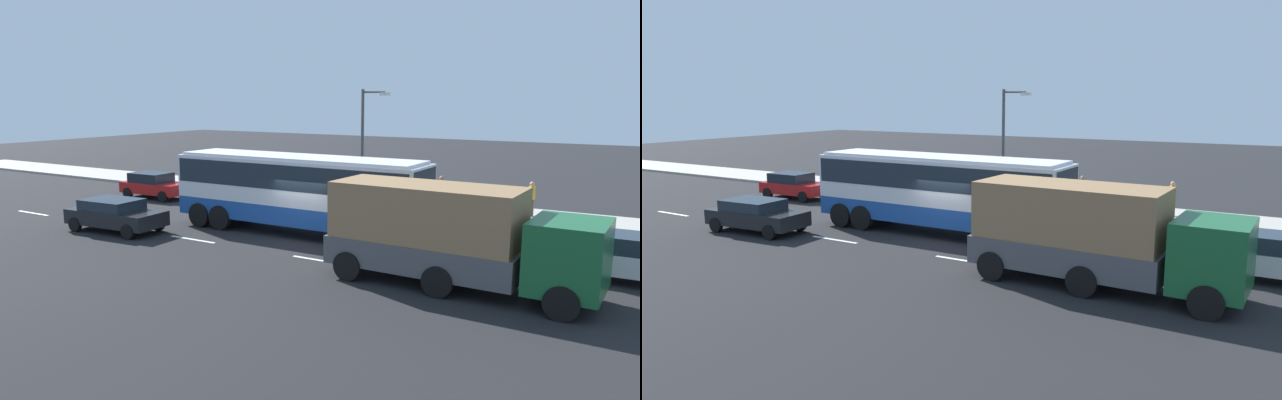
{
  "view_description": "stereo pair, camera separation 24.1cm",
  "coord_description": "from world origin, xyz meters",
  "views": [
    {
      "loc": [
        12.79,
        -20.19,
        5.89
      ],
      "look_at": [
        -0.08,
        1.23,
        1.49
      ],
      "focal_mm": 33.16,
      "sensor_mm": 36.0,
      "label": 1
    },
    {
      "loc": [
        12.58,
        -20.31,
        5.89
      ],
      "look_at": [
        -0.08,
        1.23,
        1.49
      ],
      "focal_mm": 33.16,
      "sensor_mm": 36.0,
      "label": 2
    }
  ],
  "objects": [
    {
      "name": "lane_centreline",
      "position": [
        -4.15,
        -2.39,
        0.0
      ],
      "size": [
        22.96,
        0.16,
        0.01
      ],
      "color": "white",
      "rests_on": "ground_plane"
    },
    {
      "name": "pedestrian_at_crossing",
      "position": [
        7.09,
        9.12,
        1.13
      ],
      "size": [
        0.32,
        0.32,
        1.7
      ],
      "rotation": [
        0.0,
        0.0,
        5.62
      ],
      "color": "brown",
      "rests_on": "sidewalk_curb"
    },
    {
      "name": "coach_bus",
      "position": [
        -0.97,
        0.83,
        2.1
      ],
      "size": [
        11.54,
        2.73,
        3.38
      ],
      "rotation": [
        0.0,
        0.0,
        0.0
      ],
      "color": "#1E4C9E",
      "rests_on": "ground_plane"
    },
    {
      "name": "ground_plane",
      "position": [
        0.0,
        0.0,
        0.0
      ],
      "size": [
        120.0,
        120.0,
        0.0
      ],
      "primitive_type": "plane",
      "color": "black"
    },
    {
      "name": "sidewalk_curb",
      "position": [
        0.0,
        9.29,
        0.07
      ],
      "size": [
        80.0,
        4.0,
        0.15
      ],
      "primitive_type": "cube",
      "color": "#A8A399",
      "rests_on": "ground_plane"
    },
    {
      "name": "pedestrian_near_curb",
      "position": [
        2.8,
        8.46,
        1.17
      ],
      "size": [
        0.32,
        0.32,
        1.76
      ],
      "rotation": [
        0.0,
        0.0,
        2.85
      ],
      "color": "black",
      "rests_on": "sidewalk_curb"
    },
    {
      "name": "car_black_sedan",
      "position": [
        -8.1,
        -2.97,
        0.77
      ],
      "size": [
        4.55,
        2.25,
        1.42
      ],
      "rotation": [
        0.0,
        0.0,
        0.06
      ],
      "color": "black",
      "rests_on": "ground_plane"
    },
    {
      "name": "car_silver_hatch",
      "position": [
        11.79,
        0.61,
        0.81
      ],
      "size": [
        4.69,
        1.91,
        1.54
      ],
      "rotation": [
        0.0,
        0.0,
        0.01
      ],
      "color": "silver",
      "rests_on": "ground_plane"
    },
    {
      "name": "car_red_compact",
      "position": [
        -13.13,
        4.08,
        0.79
      ],
      "size": [
        4.08,
        2.03,
        1.49
      ],
      "rotation": [
        0.0,
        0.0,
        0.04
      ],
      "color": "#B21919",
      "rests_on": "ground_plane"
    },
    {
      "name": "cargo_truck",
      "position": [
        7.14,
        -2.86,
        1.7
      ],
      "size": [
        8.39,
        2.8,
        3.17
      ],
      "rotation": [
        0.0,
        0.0,
        -0.03
      ],
      "color": "#19592D",
      "rests_on": "ground_plane"
    },
    {
      "name": "street_lamp",
      "position": [
        -1.11,
        7.54,
        3.68
      ],
      "size": [
        1.58,
        0.24,
        6.1
      ],
      "color": "#47474C",
      "rests_on": "sidewalk_curb"
    }
  ]
}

